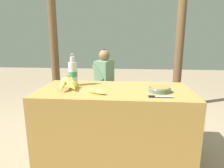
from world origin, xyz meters
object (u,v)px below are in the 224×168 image
(banana_bunch_green, at_px, (138,86))
(support_post_near, at_px, (53,32))
(serving_bowl, at_px, (160,89))
(loose_banana_front, at_px, (97,92))
(knife, at_px, (157,96))
(support_post_far, at_px, (180,32))
(water_bottle, at_px, (73,73))
(wooden_bench, at_px, (113,94))
(banana_bunch_ripe, at_px, (68,82))
(seated_vendor, at_px, (102,78))

(banana_bunch_green, xyz_separation_m, support_post_near, (-1.50, 0.40, 0.85))
(serving_bowl, xyz_separation_m, loose_banana_front, (-0.57, -0.12, -0.00))
(serving_bowl, height_order, knife, serving_bowl)
(serving_bowl, xyz_separation_m, support_post_near, (-1.63, 1.69, 0.57))
(loose_banana_front, bearing_deg, support_post_far, 58.25)
(water_bottle, relative_size, banana_bunch_green, 1.20)
(loose_banana_front, distance_m, support_post_far, 2.21)
(wooden_bench, relative_size, support_post_far, 0.52)
(water_bottle, bearing_deg, wooden_bench, 73.29)
(knife, bearing_deg, support_post_far, 70.47)
(banana_bunch_ripe, bearing_deg, banana_bunch_green, 59.91)
(wooden_bench, xyz_separation_m, banana_bunch_green, (0.41, -0.00, 0.13))
(serving_bowl, relative_size, support_post_far, 0.08)
(serving_bowl, relative_size, knife, 0.98)
(water_bottle, xyz_separation_m, loose_banana_front, (0.30, -0.31, -0.11))
(seated_vendor, bearing_deg, banana_bunch_green, -160.06)
(water_bottle, height_order, wooden_bench, water_bottle)
(banana_bunch_ripe, xyz_separation_m, seated_vendor, (0.15, 1.26, -0.20))
(water_bottle, xyz_separation_m, support_post_near, (-0.76, 1.51, 0.46))
(loose_banana_front, distance_m, seated_vendor, 1.41)
(banana_bunch_ripe, relative_size, support_post_far, 0.12)
(loose_banana_front, bearing_deg, wooden_bench, 88.83)
(banana_bunch_ripe, distance_m, serving_bowl, 0.87)
(water_bottle, xyz_separation_m, wooden_bench, (0.33, 1.11, -0.53))
(banana_bunch_ripe, bearing_deg, serving_bowl, -1.08)
(banana_bunch_green, bearing_deg, banana_bunch_ripe, -120.09)
(seated_vendor, bearing_deg, support_post_near, -6.25)
(seated_vendor, relative_size, banana_bunch_green, 3.74)
(banana_bunch_ripe, distance_m, support_post_near, 1.91)
(support_post_far, bearing_deg, serving_bowl, -108.21)
(banana_bunch_ripe, bearing_deg, support_post_near, 114.39)
(seated_vendor, bearing_deg, loose_banana_front, 114.37)
(loose_banana_front, distance_m, wooden_bench, 1.48)
(support_post_far, bearing_deg, support_post_near, 180.00)
(banana_bunch_ripe, height_order, serving_bowl, banana_bunch_ripe)
(knife, relative_size, banana_bunch_green, 0.76)
(banana_bunch_green, xyz_separation_m, support_post_far, (0.69, 0.40, 0.85))
(support_post_near, distance_m, support_post_far, 2.19)
(loose_banana_front, bearing_deg, serving_bowl, 12.19)
(knife, distance_m, banana_bunch_green, 1.51)
(loose_banana_front, bearing_deg, banana_bunch_ripe, 155.55)
(banana_bunch_ripe, bearing_deg, wooden_bench, 75.34)
(water_bottle, relative_size, support_post_far, 0.13)
(support_post_far, bearing_deg, seated_vendor, -161.90)
(wooden_bench, distance_m, seated_vendor, 0.32)
(serving_bowl, bearing_deg, loose_banana_front, -167.81)
(seated_vendor, distance_m, banana_bunch_green, 0.60)
(knife, xyz_separation_m, banana_bunch_green, (-0.09, 1.48, -0.27))
(wooden_bench, bearing_deg, support_post_far, 20.01)
(support_post_far, bearing_deg, banana_bunch_ripe, -130.44)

